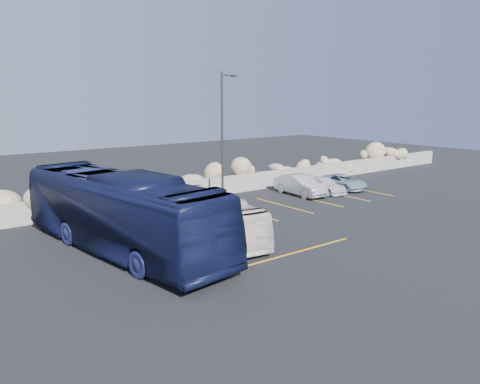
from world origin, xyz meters
TOP-DOWN VIEW (x-y plane):
  - ground at (0.00, 0.00)m, footprint 90.00×90.00m
  - seawall at (0.00, 12.00)m, footprint 60.00×0.40m
  - riprap_pile at (0.00, 13.20)m, footprint 54.00×2.80m
  - parking_lines at (4.64, 5.57)m, footprint 18.16×9.36m
  - lamppost at (2.56, 9.50)m, footprint 1.14×0.18m
  - vintage_bus at (-1.84, 4.03)m, footprint 2.70×7.58m
  - tour_coach at (-6.04, 4.99)m, footprint 4.55×12.59m
  - car_b at (8.34, 8.65)m, footprint 1.68×4.20m
  - car_c at (10.20, 8.27)m, footprint 1.54×3.68m
  - car_d at (12.23, 8.29)m, footprint 1.92×3.90m

SIDE VIEW (x-z plane):
  - ground at x=0.00m, z-range 0.00..0.00m
  - parking_lines at x=4.64m, z-range 0.00..0.01m
  - car_c at x=10.20m, z-range 0.00..1.06m
  - car_d at x=12.23m, z-range 0.00..1.06m
  - seawall at x=0.00m, z-range 0.00..1.20m
  - car_b at x=8.34m, z-range 0.00..1.36m
  - vintage_bus at x=-1.84m, z-range 0.00..2.07m
  - riprap_pile at x=0.00m, z-range 0.00..2.60m
  - tour_coach at x=-6.04m, z-range 0.00..3.43m
  - lamppost at x=2.56m, z-range 0.30..8.30m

